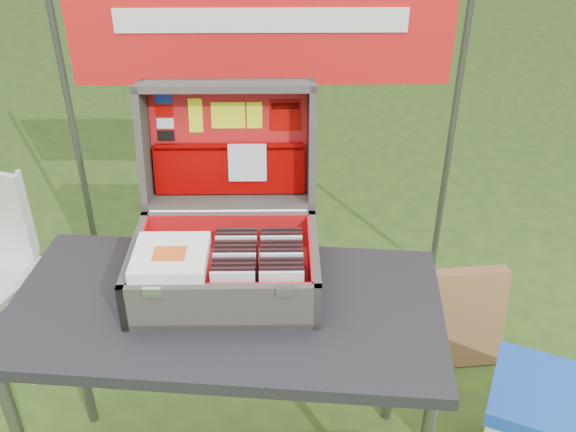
{
  "coord_description": "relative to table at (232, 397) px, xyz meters",
  "views": [
    {
      "loc": [
        0.08,
        -1.55,
        2.0
      ],
      "look_at": [
        0.1,
        0.1,
        0.97
      ],
      "focal_mm": 40.0,
      "sensor_mm": 36.0,
      "label": 1
    }
  ],
  "objects": [
    {
      "name": "table",
      "position": [
        0.0,
        0.0,
        0.0
      ],
      "size": [
        1.32,
        0.75,
        0.79
      ],
      "primitive_type": null,
      "rotation": [
        0.0,
        0.0,
        -0.1
      ],
      "color": "black",
      "rests_on": "ground"
    },
    {
      "name": "table_top",
      "position": [
        0.0,
        0.0,
        0.38
      ],
      "size": [
        1.32,
        0.75,
        0.04
      ],
      "primitive_type": "cube",
      "rotation": [
        0.0,
        0.0,
        -0.1
      ],
      "color": "black",
      "rests_on": "ground"
    },
    {
      "name": "table_leg_bl",
      "position": [
        -0.57,
        0.26,
        -0.02
      ],
      "size": [
        0.04,
        0.04,
        0.75
      ],
      "primitive_type": "cylinder",
      "color": "#59595B",
      "rests_on": "ground"
    },
    {
      "name": "table_leg_br",
      "position": [
        0.57,
        0.26,
        -0.02
      ],
      "size": [
        0.04,
        0.04,
        0.75
      ],
      "primitive_type": "cylinder",
      "color": "#59595B",
      "rests_on": "ground"
    },
    {
      "name": "suitcase",
      "position": [
        -0.0,
        0.14,
        0.66
      ],
      "size": [
        0.55,
        0.55,
        0.52
      ],
      "primitive_type": null,
      "color": "#605A51",
      "rests_on": "table"
    },
    {
      "name": "suitcase_base_bottom",
      "position": [
        -0.0,
        0.08,
        0.41
      ],
      "size": [
        0.55,
        0.39,
        0.02
      ],
      "primitive_type": "cube",
      "color": "#605A51",
      "rests_on": "table_top"
    },
    {
      "name": "suitcase_base_wall_front",
      "position": [
        -0.0,
        -0.11,
        0.47
      ],
      "size": [
        0.55,
        0.02,
        0.15
      ],
      "primitive_type": "cube",
      "color": "#605A51",
      "rests_on": "table_top"
    },
    {
      "name": "suitcase_base_wall_back",
      "position": [
        -0.0,
        0.26,
        0.47
      ],
      "size": [
        0.55,
        0.02,
        0.15
      ],
      "primitive_type": "cube",
      "color": "#605A51",
      "rests_on": "table_top"
    },
    {
      "name": "suitcase_base_wall_left",
      "position": [
        -0.27,
        0.08,
        0.47
      ],
      "size": [
        0.02,
        0.39,
        0.15
      ],
      "primitive_type": "cube",
      "color": "#605A51",
      "rests_on": "table_top"
    },
    {
      "name": "suitcase_base_wall_right",
      "position": [
        0.26,
        0.08,
        0.47
      ],
      "size": [
        0.02,
        0.39,
        0.15
      ],
      "primitive_type": "cube",
      "color": "#605A51",
      "rests_on": "table_top"
    },
    {
      "name": "suitcase_liner_floor",
      "position": [
        -0.0,
        0.08,
        0.42
      ],
      "size": [
        0.51,
        0.35,
        0.01
      ],
      "primitive_type": "cube",
      "color": "red",
      "rests_on": "suitcase_base_bottom"
    },
    {
      "name": "suitcase_latch_left",
      "position": [
        -0.18,
        -0.12,
        0.53
      ],
      "size": [
        0.05,
        0.01,
        0.03
      ],
      "primitive_type": "cube",
      "color": "silver",
      "rests_on": "suitcase_base_wall_front"
    },
    {
      "name": "suitcase_latch_right",
      "position": [
        0.18,
        -0.12,
        0.53
      ],
      "size": [
        0.05,
        0.01,
        0.03
      ],
      "primitive_type": "cube",
      "color": "silver",
      "rests_on": "suitcase_base_wall_front"
    },
    {
      "name": "suitcase_hinge",
      "position": [
        -0.0,
        0.27,
        0.54
      ],
      "size": [
        0.5,
        0.02,
        0.02
      ],
      "primitive_type": "cylinder",
      "rotation": [
        0.0,
        1.57,
        0.0
      ],
      "color": "silver",
      "rests_on": "suitcase_base_wall_back"
    },
    {
      "name": "suitcase_lid_back",
      "position": [
        -0.0,
        0.45,
        0.71
      ],
      "size": [
        0.55,
        0.09,
        0.39
      ],
      "primitive_type": "cube",
      "rotation": [
        -1.76,
        0.0,
        0.0
      ],
      "color": "#605A51",
      "rests_on": "suitcase_base_wall_back"
    },
    {
      "name": "suitcase_lid_rim_far",
      "position": [
        -0.0,
        0.42,
        0.91
      ],
      "size": [
        0.55,
        0.15,
        0.05
      ],
      "primitive_type": "cube",
      "rotation": [
        -1.76,
        0.0,
        0.0
      ],
      "color": "#605A51",
      "rests_on": "suitcase_lid_back"
    },
    {
      "name": "suitcase_lid_rim_near",
      "position": [
        -0.0,
        0.35,
        0.54
      ],
      "size": [
        0.55,
        0.15,
        0.05
      ],
      "primitive_type": "cube",
      "rotation": [
        -1.76,
        0.0,
        0.0
      ],
      "color": "#605A51",
      "rests_on": "suitcase_lid_back"
    },
    {
      "name": "suitcase_lid_rim_left",
      "position": [
        -0.27,
        0.38,
        0.72
      ],
      "size": [
        0.02,
        0.22,
        0.41
      ],
      "primitive_type": "cube",
      "rotation": [
        -1.76,
        0.0,
        0.0
      ],
      "color": "#605A51",
      "rests_on": "suitcase_lid_back"
    },
    {
      "name": "suitcase_lid_rim_right",
      "position": [
        0.26,
        0.38,
        0.72
      ],
      "size": [
        0.02,
        0.22,
        0.41
      ],
      "primitive_type": "cube",
      "rotation": [
        -1.76,
        0.0,
        0.0
      ],
      "color": "#605A51",
      "rests_on": "suitcase_lid_back"
    },
    {
      "name": "suitcase_lid_liner",
      "position": [
        -0.0,
        0.43,
        0.71
      ],
      "size": [
        0.5,
        0.07,
        0.34
      ],
      "primitive_type": "cube",
      "rotation": [
        -1.76,
        0.0,
        0.0
      ],
      "color": "red",
      "rests_on": "suitcase_lid_back"
    },
    {
      "name": "suitcase_liner_wall_front",
      "position": [
        -0.0,
        -0.1,
        0.48
      ],
      "size": [
        0.51,
        0.01,
        0.13
      ],
      "primitive_type": "cube",
      "color": "red",
      "rests_on": "suitcase_base_bottom"
    },
    {
      "name": "suitcase_liner_wall_back",
      "position": [
        -0.0,
        0.25,
        0.48
      ],
      "size": [
        0.51,
        0.01,
        0.13
      ],
      "primitive_type": "cube",
      "color": "red",
      "rests_on": "suitcase_base_bottom"
    },
    {
      "name": "suitcase_liner_wall_left",
      "position": [
        -0.25,
        0.08,
        0.48
      ],
      "size": [
        0.01,
        0.35,
        0.13
      ],
      "primitive_type": "cube",
      "color": "red",
      "rests_on": "suitcase_base_bottom"
    },
    {
      "name": "suitcase_liner_wall_right",
      "position": [
        0.25,
        0.08,
        0.48
      ],
      "size": [
        0.01,
        0.35,
        0.13
      ],
      "primitive_type": "cube",
      "color": "red",
      "rests_on": "suitcase_base_bottom"
    },
    {
      "name": "suitcase_lid_pocket",
      "position": [
        -0.0,
        0.4,
        0.63
      ],
      "size": [
        0.49,
        0.06,
        0.16
      ],
      "primitive_type": "cube",
      "rotation": [
        -1.76,
        0.0,
        0.0
      ],
      "color": "#7D0000",
      "rests_on": "suitcase_lid_liner"
    },
    {
      "name": "suitcase_pocket_edge",
      "position": [
        -0.0,
        0.4,
        0.71
      ],
      "size": [
        0.48,
        0.02,
        0.02
      ],
      "primitive_type": "cube",
      "rotation": [
        -1.76,
        0.0,
        0.0
      ],
      "color": "#7D0000",
      "rests_on": "suitcase_lid_pocket"
    },
    {
      "name": "suitcase_pocket_cd",
      "position": [
        0.06,
        0.38,
        0.66
      ],
      "size": [
        0.12,
        0.03,
        0.12
      ],
      "primitive_type": "cube",
      "rotation": [
        -1.76,
        0.0,
        0.0
      ],
      "color": "silver",
      "rests_on": "suitcase_lid_pocket"
    },
    {
      "name": "lid_sticker_cc_a",
      "position": [
        -0.2,
        0.45,
        0.85
      ],
      "size": [
        0.05,
        0.01,
        0.03
      ],
      "primitive_type": "cube",
      "rotation": [
        -1.76,
        0.0,
        0.0
      ],
      "color": "#1933B2",
      "rests_on": "suitcase_lid_liner"
    },
    {
      "name": "lid_sticker_cc_b",
      "position": [
        -0.2,
        0.44,
        0.81
      ],
      "size": [
        0.05,
        0.01,
        0.03
      ],
      "primitive_type": "cube",
      "rotation": [
        -1.76,
        0.0,
        0.0
      ],
      "color": "#A10400",
      "rests_on": "suitcase_lid_liner"
    },
    {
      "name": "lid_sticker_cc_c",
      "position": [
        -0.2,
        0.44,
        0.77
      ],
      "size": [
        0.05,
        0.01,
        0.03
      ],
      "primitive_type": "cube",
      "rotation": [
        -1.76,
        0.0,
        0.0
      ],
      "color": "white",
      "rests_on": "suitcase_lid_liner"
    },
    {
      "name": "lid_sticker_cc_d",
      "position": [
        -0.2,
        0.43,
        0.74
      ],
      "size": [
        0.05,
        0.01,
        0.03
      ],
      "primitive_type": "cube",
      "rotation": [
        -1.76,
        0.0,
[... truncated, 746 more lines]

